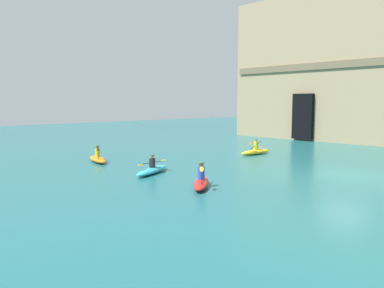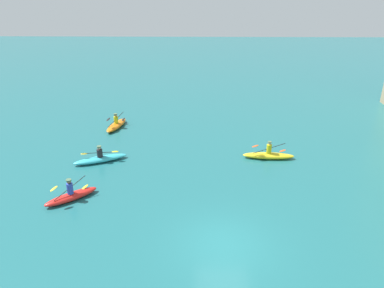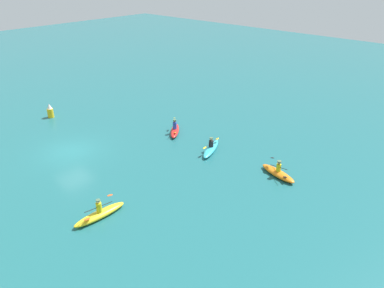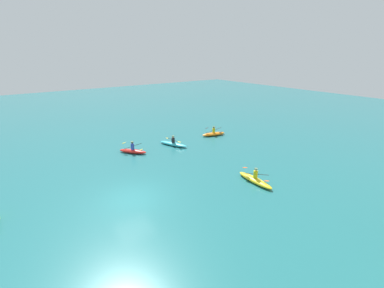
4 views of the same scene
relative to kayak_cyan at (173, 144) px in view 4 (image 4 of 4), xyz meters
name	(u,v)px [view 4 (image 4 of 4)]	position (x,y,z in m)	size (l,w,h in m)	color
ground_plane	(132,199)	(7.86, 7.35, -0.23)	(120.00, 120.00, 0.00)	#1E6066
kayak_cyan	(173,144)	(0.00, 0.00, 0.00)	(2.00, 3.34, 1.09)	#33B2C6
kayak_orange	(214,134)	(-5.77, -0.16, 0.01)	(3.00, 1.47, 1.15)	orange
kayak_red	(133,151)	(4.38, -0.47, 0.03)	(2.31, 2.61, 1.22)	red
kayak_yellow	(255,180)	(-0.67, 10.68, 0.01)	(0.85, 3.29, 1.18)	yellow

